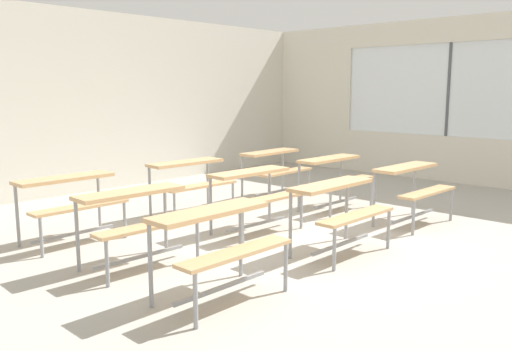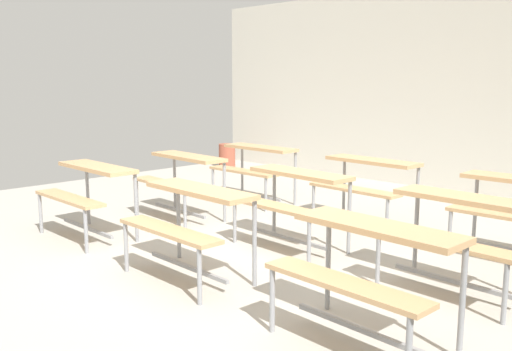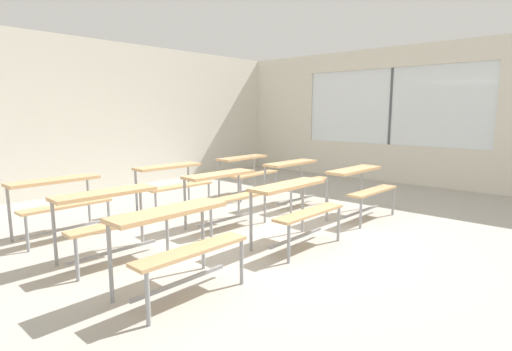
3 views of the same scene
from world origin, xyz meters
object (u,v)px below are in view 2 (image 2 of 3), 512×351
object	(u,v)px
desk_bench_r0c2	(366,256)
desk_bench_r1c0	(181,171)
desk_bench_r2c1	(366,176)
desk_bench_r0c0	(88,184)
desk_bench_r0c1	(190,211)
desk_bench_r2c0	(255,160)
desk_bench_r1c2	(459,221)
trash_bin	(227,156)
desk_bench_r1c1	(292,191)

from	to	relation	value
desk_bench_r0c2	desk_bench_r1c0	world-z (taller)	same
desk_bench_r2c1	desk_bench_r0c0	bearing A→B (deg)	-123.41
desk_bench_r0c1	desk_bench_r2c1	distance (m)	2.45
desk_bench_r1c0	desk_bench_r2c1	world-z (taller)	same
desk_bench_r0c1	desk_bench_r2c0	size ratio (longest dim) A/B	1.01
desk_bench_r1c2	desk_bench_r0c2	bearing A→B (deg)	-88.81
desk_bench_r0c2	desk_bench_r1c2	distance (m)	1.21
desk_bench_r1c2	desk_bench_r2c1	distance (m)	2.06
desk_bench_r2c1	trash_bin	world-z (taller)	desk_bench_r2c1
desk_bench_r0c1	desk_bench_r2c0	xyz separation A→B (m)	(-1.73, 2.45, 0.00)
desk_bench_r1c1	desk_bench_r1c0	bearing A→B (deg)	-176.71
desk_bench_r1c1	desk_bench_r0c1	bearing A→B (deg)	-88.49
desk_bench_r0c0	desk_bench_r1c2	xyz separation A→B (m)	(3.40, 1.20, 0.00)
desk_bench_r0c2	desk_bench_r1c1	world-z (taller)	same
desk_bench_r1c0	trash_bin	world-z (taller)	desk_bench_r1c0
desk_bench_r0c1	desk_bench_r2c1	world-z (taller)	same
desk_bench_r0c1	desk_bench_r1c1	world-z (taller)	same
desk_bench_r0c2	desk_bench_r2c0	xyz separation A→B (m)	(-3.41, 2.42, 0.00)
desk_bench_r0c1	desk_bench_r1c0	size ratio (longest dim) A/B	0.99
desk_bench_r0c0	desk_bench_r2c1	xyz separation A→B (m)	(1.74, 2.42, 0.00)
desk_bench_r0c2	trash_bin	world-z (taller)	desk_bench_r0c2
desk_bench_r0c0	desk_bench_r0c2	distance (m)	3.39
desk_bench_r1c2	desk_bench_r1c1	bearing A→B (deg)	-178.34
desk_bench_r1c2	trash_bin	bearing A→B (deg)	154.84
desk_bench_r0c1	desk_bench_r1c1	xyz separation A→B (m)	(0.02, 1.23, 0.00)
desk_bench_r1c1	desk_bench_r0c2	bearing A→B (deg)	-33.43
desk_bench_r0c1	desk_bench_r1c2	world-z (taller)	same
desk_bench_r2c0	trash_bin	xyz separation A→B (m)	(-2.53, 1.78, -0.34)
desk_bench_r0c2	desk_bench_r2c1	world-z (taller)	same
desk_bench_r1c0	desk_bench_r0c0	bearing A→B (deg)	-88.19
desk_bench_r1c1	desk_bench_r2c1	xyz separation A→B (m)	(0.01, 1.22, 0.00)
desk_bench_r1c0	trash_bin	distance (m)	3.98
desk_bench_r0c1	desk_bench_r2c0	distance (m)	3.00
desk_bench_r1c2	trash_bin	size ratio (longest dim) A/B	2.53
desk_bench_r1c1	desk_bench_r1c2	world-z (taller)	same
desk_bench_r0c0	desk_bench_r1c2	bearing A→B (deg)	20.18
desk_bench_r0c1	trash_bin	distance (m)	6.01
desk_bench_r0c0	desk_bench_r1c0	xyz separation A→B (m)	(0.02, 1.18, 0.00)
desk_bench_r2c0	desk_bench_r1c1	bearing A→B (deg)	-35.15
desk_bench_r2c1	desk_bench_r1c0	bearing A→B (deg)	-141.85
desk_bench_r0c0	desk_bench_r2c1	size ratio (longest dim) A/B	0.99
desk_bench_r0c1	desk_bench_r2c1	bearing A→B (deg)	90.24
trash_bin	desk_bench_r2c0	bearing A→B (deg)	-35.06
desk_bench_r0c2	desk_bench_r1c2	size ratio (longest dim) A/B	1.00
desk_bench_r1c2	desk_bench_r2c0	world-z (taller)	same
desk_bench_r1c1	desk_bench_r1c2	xyz separation A→B (m)	(1.67, 0.00, 0.00)
desk_bench_r1c1	desk_bench_r2c1	size ratio (longest dim) A/B	1.00
desk_bench_r0c0	desk_bench_r1c1	distance (m)	2.11
desk_bench_r0c2	desk_bench_r1c1	size ratio (longest dim) A/B	1.00
desk_bench_r0c2	desk_bench_r0c1	bearing A→B (deg)	-177.20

